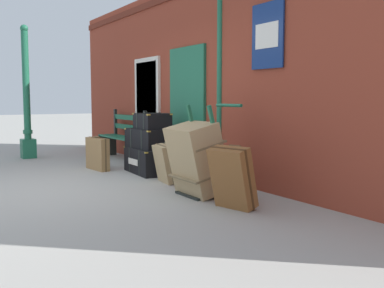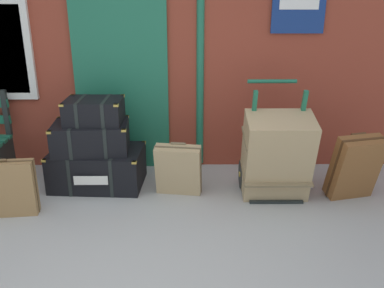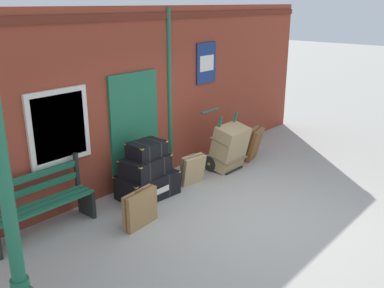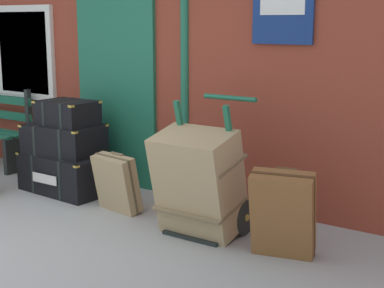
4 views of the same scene
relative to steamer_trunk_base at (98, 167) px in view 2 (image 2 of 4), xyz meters
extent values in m
cube|color=brown|center=(0.54, 0.72, 1.39)|extent=(10.40, 0.30, 3.20)
cube|color=#1E6647|center=(0.24, 0.54, 0.84)|extent=(1.10, 0.05, 2.10)
cube|color=#123D2A|center=(0.24, 0.53, 0.84)|extent=(0.06, 0.02, 2.10)
cylinder|color=#1E6647|center=(1.17, 0.56, 1.39)|extent=(0.09, 0.09, 3.14)
cube|color=black|center=(-1.13, 0.22, 0.01)|extent=(0.06, 0.40, 0.45)
cube|color=black|center=(-1.13, 0.42, 0.52)|extent=(0.06, 0.06, 0.56)
cube|color=black|center=(0.00, 0.00, 0.00)|extent=(1.04, 0.70, 0.42)
cube|color=black|center=(-0.22, 0.01, 0.00)|extent=(0.08, 0.65, 0.43)
cube|color=black|center=(0.22, -0.01, 0.00)|extent=(0.08, 0.65, 0.43)
cube|color=#B79338|center=(-0.50, -0.27, 0.20)|extent=(0.05, 0.05, 0.02)
cube|color=#B79338|center=(0.46, -0.33, 0.20)|extent=(0.05, 0.05, 0.02)
cube|color=#B79338|center=(-0.46, 0.33, 0.20)|extent=(0.05, 0.05, 0.02)
cube|color=#B79338|center=(0.50, 0.27, 0.20)|extent=(0.05, 0.05, 0.02)
cube|color=silver|center=(-0.01, -0.35, 0.00)|extent=(0.36, 0.01, 0.10)
cube|color=black|center=(-0.04, -0.01, 0.37)|extent=(0.84, 0.60, 0.32)
cube|color=black|center=(-0.22, -0.02, 0.37)|extent=(0.08, 0.55, 0.33)
cube|color=black|center=(0.14, 0.00, 0.37)|extent=(0.08, 0.55, 0.33)
cube|color=#B79338|center=(-0.40, -0.29, 0.52)|extent=(0.05, 0.05, 0.02)
cube|color=#B79338|center=(0.35, -0.23, 0.52)|extent=(0.05, 0.05, 0.02)
cube|color=#B79338|center=(-0.44, 0.21, 0.52)|extent=(0.05, 0.05, 0.02)
cube|color=#B79338|center=(0.32, 0.27, 0.52)|extent=(0.05, 0.05, 0.02)
cube|color=black|center=(0.01, 0.00, 0.66)|extent=(0.61, 0.45, 0.26)
cube|color=black|center=(-0.13, 0.01, 0.66)|extent=(0.04, 0.45, 0.27)
cube|color=black|center=(0.14, 0.00, 0.66)|extent=(0.04, 0.45, 0.27)
cube|color=#B79338|center=(-0.27, -0.19, 0.78)|extent=(0.05, 0.05, 0.02)
cube|color=#B79338|center=(0.29, -0.20, 0.78)|extent=(0.05, 0.05, 0.02)
cube|color=#B79338|center=(-0.27, 0.21, 0.78)|extent=(0.05, 0.05, 0.02)
cube|color=#B79338|center=(0.29, 0.20, 0.78)|extent=(0.05, 0.05, 0.02)
cube|color=black|center=(1.94, -0.35, -0.20)|extent=(0.56, 0.28, 0.03)
cube|color=#1E6647|center=(1.69, -0.15, 0.37)|extent=(0.04, 0.36, 1.17)
cube|color=#1E6647|center=(2.19, -0.15, 0.37)|extent=(0.04, 0.36, 1.17)
cylinder|color=#1E6647|center=(1.94, 0.17, 0.95)|extent=(0.54, 0.04, 0.04)
cylinder|color=black|center=(1.62, -0.09, -0.05)|extent=(0.04, 0.32, 0.32)
cylinder|color=#B79338|center=(1.62, -0.09, -0.05)|extent=(0.07, 0.06, 0.06)
cylinder|color=black|center=(2.26, -0.09, -0.05)|extent=(0.04, 0.32, 0.32)
cylinder|color=#B79338|center=(2.26, -0.09, -0.05)|extent=(0.07, 0.06, 0.06)
cube|color=tan|center=(1.94, -0.33, 0.27)|extent=(0.68, 0.63, 0.96)
cube|color=olive|center=(1.94, -0.33, 0.08)|extent=(0.70, 0.45, 0.13)
cube|color=olive|center=(1.94, -0.33, 0.46)|extent=(0.70, 0.45, 0.13)
cube|color=tan|center=(0.92, -0.24, 0.08)|extent=(0.52, 0.33, 0.57)
cylinder|color=brown|center=(0.92, -0.22, 0.37)|extent=(0.16, 0.05, 0.03)
cube|color=brown|center=(0.92, -0.24, 0.08)|extent=(0.51, 0.20, 0.56)
cube|color=olive|center=(-0.79, -0.67, 0.07)|extent=(0.64, 0.22, 0.56)
cube|color=brown|center=(-0.79, -0.67, 0.07)|extent=(0.64, 0.09, 0.57)
cube|color=brown|center=(2.76, -0.36, 0.15)|extent=(0.56, 0.47, 0.72)
cylinder|color=#4F3018|center=(2.76, -0.33, 0.51)|extent=(0.16, 0.07, 0.03)
cube|color=#482C16|center=(2.76, -0.36, 0.15)|extent=(0.53, 0.31, 0.69)
camera|label=1|loc=(6.89, -3.40, 1.04)|focal=43.04mm
camera|label=2|loc=(1.03, -4.37, 1.90)|focal=39.31mm
camera|label=3|loc=(-4.67, -5.11, 3.05)|focal=39.99mm
camera|label=4|loc=(4.65, -4.34, 1.62)|focal=54.68mm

